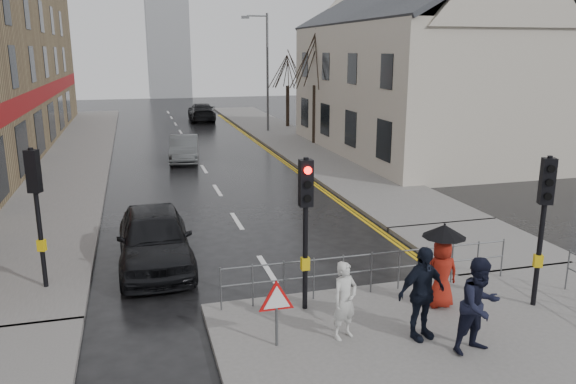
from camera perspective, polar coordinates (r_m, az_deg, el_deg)
ground at (r=12.55m, az=1.10°, el=-12.76°), size 120.00×120.00×0.00m
near_pavement at (r=11.05m, az=22.65°, el=-17.58°), size 10.00×9.00×0.14m
left_pavement at (r=34.34m, az=-20.76°, el=3.87°), size 4.00×44.00×0.14m
right_pavement at (r=37.44m, az=-0.22°, el=5.58°), size 4.00×40.00×0.14m
pavement_bridge_right at (r=17.72m, az=18.86°, el=-5.09°), size 4.00×4.20×0.14m
building_right_cream at (r=32.50m, az=12.77°, el=12.27°), size 9.00×16.40×10.10m
church_tower at (r=72.94m, az=-12.22°, el=16.51°), size 5.00×5.00×18.00m
traffic_signal_near_left at (r=11.88m, az=1.81°, el=-1.59°), size 0.28×0.27×3.40m
traffic_signal_near_right at (r=13.24m, az=24.61°, el=-1.25°), size 0.34×0.33×3.40m
traffic_signal_far_left at (r=14.28m, az=-24.24°, el=-0.15°), size 0.34×0.33×3.40m
guard_railing_front at (r=13.34m, az=8.49°, el=-7.19°), size 7.14×0.04×1.00m
warning_sign at (r=10.86m, az=-1.16°, el=-11.16°), size 0.80×0.07×1.35m
street_lamp at (r=39.77m, az=-2.36°, el=12.78°), size 1.83×0.25×8.00m
tree_near at (r=34.43m, az=2.77°, el=13.27°), size 2.40×2.40×6.58m
tree_far at (r=42.25m, az=-0.04°, el=12.49°), size 2.40×2.40×5.64m
pedestrian_a at (r=11.25m, az=5.78°, el=-10.90°), size 0.68×0.56×1.58m
pedestrian_b at (r=11.24m, az=18.88°, el=-10.87°), size 1.02×0.86×1.87m
pedestrian_with_umbrella at (r=12.82m, az=15.40°, el=-6.74°), size 0.96×0.96×1.91m
pedestrian_d at (r=11.43m, az=13.43°, el=-9.96°), size 1.18×0.69×1.90m
car_parked at (r=15.51m, az=-13.42°, el=-4.56°), size 1.92×4.73×1.61m
car_mid at (r=30.02m, az=-10.50°, el=4.34°), size 1.87×4.20×1.34m
car_far at (r=47.32m, az=-8.78°, el=8.03°), size 2.29×5.15×1.47m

